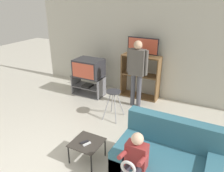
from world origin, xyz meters
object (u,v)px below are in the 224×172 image
at_px(tv_stand, 88,85).
at_px(television_main, 89,68).
at_px(remote_control_black, 84,142).
at_px(person_seated_child, 134,161).
at_px(folding_stool, 114,97).
at_px(television_flat, 143,47).
at_px(person_standing_adult, 137,68).
at_px(remote_control_white, 87,144).
at_px(media_shelf, 140,76).
at_px(couch, 167,162).
at_px(snack_table, 87,144).

relative_size(tv_stand, television_main, 1.18).
xyz_separation_m(remote_control_black, person_seated_child, (0.99, -0.25, 0.21)).
height_order(folding_stool, person_seated_child, person_seated_child).
xyz_separation_m(tv_stand, folding_stool, (1.21, -0.79, 0.26)).
distance_m(television_flat, remote_control_black, 3.01).
relative_size(television_flat, person_standing_adult, 0.49).
bearing_deg(television_main, remote_control_white, -57.64).
height_order(television_flat, folding_stool, television_flat).
bearing_deg(television_flat, remote_control_white, -87.11).
xyz_separation_m(media_shelf, folding_stool, (-0.12, -1.34, -0.07)).
xyz_separation_m(folding_stool, couch, (1.54, -1.21, -0.24)).
bearing_deg(tv_stand, folding_stool, -33.29).
bearing_deg(person_seated_child, remote_control_black, 165.89).
bearing_deg(tv_stand, couch, -36.06).
height_order(couch, person_seated_child, person_seated_child).
xyz_separation_m(tv_stand, couch, (2.75, -2.00, 0.02)).
relative_size(remote_control_black, couch, 0.10).
distance_m(snack_table, remote_control_white, 0.08).
height_order(folding_stool, person_standing_adult, person_standing_adult).
bearing_deg(media_shelf, person_seated_child, -70.53).
xyz_separation_m(television_flat, snack_table, (0.11, -2.80, -1.07)).
relative_size(television_main, folding_stool, 1.11).
bearing_deg(remote_control_white, couch, 36.44).
relative_size(remote_control_white, couch, 0.10).
relative_size(tv_stand, person_seated_child, 0.91).
height_order(tv_stand, television_main, television_main).
relative_size(television_flat, remote_control_black, 5.73).
distance_m(media_shelf, person_seated_child, 3.26).
relative_size(snack_table, remote_control_black, 3.44).
distance_m(television_flat, person_standing_adult, 0.69).
xyz_separation_m(tv_stand, person_standing_adult, (1.44, -0.01, 0.75)).
relative_size(television_flat, remote_control_white, 5.73).
bearing_deg(person_standing_adult, remote_control_white, -88.53).
xyz_separation_m(folding_stool, remote_control_white, (0.28, -1.51, -0.16)).
bearing_deg(folding_stool, media_shelf, 84.80).
height_order(television_main, person_seated_child, television_main).
height_order(television_main, snack_table, television_main).
bearing_deg(person_standing_adult, media_shelf, 100.59).
distance_m(remote_control_black, remote_control_white, 0.07).
height_order(television_main, remote_control_white, television_main).
relative_size(folding_stool, person_seated_child, 0.69).
xyz_separation_m(tv_stand, person_seated_child, (2.42, -2.53, 0.31)).
bearing_deg(person_seated_child, television_main, 133.22).
height_order(tv_stand, remote_control_black, tv_stand).
relative_size(television_main, snack_table, 1.51).
relative_size(media_shelf, television_flat, 1.42).
bearing_deg(tv_stand, media_shelf, 22.14).
relative_size(television_main, person_standing_adult, 0.45).
height_order(television_main, person_standing_adult, person_standing_adult).
bearing_deg(person_standing_adult, couch, -56.54).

